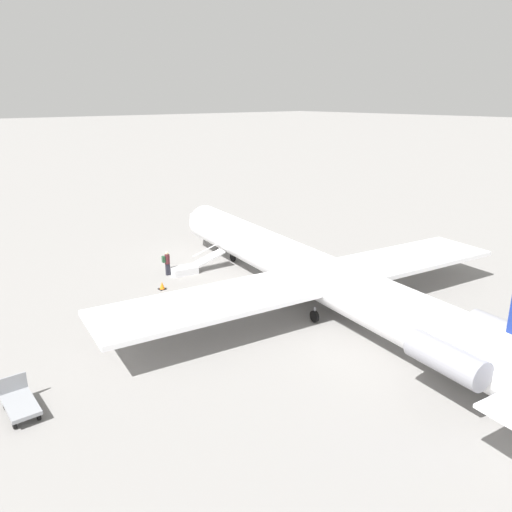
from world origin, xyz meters
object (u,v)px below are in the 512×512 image
object	(u,v)px
boarding_stairs	(189,268)
airplane_main	(314,273)
luggage_cart	(20,403)
passenger	(167,262)

from	to	relation	value
boarding_stairs	airplane_main	bearing A→B (deg)	-67.42
airplane_main	luggage_cart	xyz separation A→B (m)	(0.19, 16.58, -1.67)
passenger	luggage_cart	xyz separation A→B (m)	(-10.26, 12.77, -0.54)
boarding_stairs	passenger	size ratio (longest dim) A/B	2.37
airplane_main	boarding_stairs	world-z (taller)	airplane_main
boarding_stairs	luggage_cart	distance (m)	17.21
boarding_stairs	luggage_cart	xyz separation A→B (m)	(-9.68, 14.23, 0.08)
airplane_main	passenger	world-z (taller)	airplane_main
boarding_stairs	passenger	distance (m)	1.69
boarding_stairs	passenger	world-z (taller)	boarding_stairs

